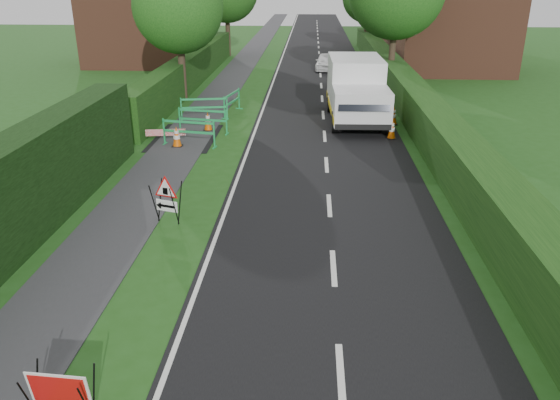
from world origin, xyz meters
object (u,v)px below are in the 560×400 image
object	(u,v)px
triangle_sign	(165,196)
red_rect_sign	(59,392)
works_van	(356,89)
hatchback_car	(326,62)

from	to	relation	value
triangle_sign	red_rect_sign	bearing A→B (deg)	-71.32
works_van	hatchback_car	xyz separation A→B (m)	(-1.01, 13.51, -0.85)
red_rect_sign	hatchback_car	distance (m)	31.54
triangle_sign	works_van	bearing A→B (deg)	80.43
red_rect_sign	works_van	distance (m)	18.57
works_van	hatchback_car	bearing A→B (deg)	92.76
triangle_sign	works_van	distance (m)	12.37
red_rect_sign	works_van	bearing A→B (deg)	76.53
works_van	hatchback_car	world-z (taller)	works_van
red_rect_sign	triangle_sign	xyz separation A→B (m)	(-0.13, 6.71, 0.32)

